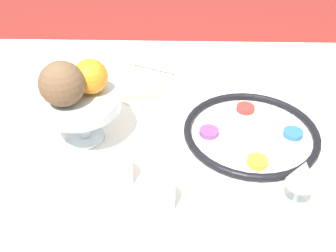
% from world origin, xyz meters
% --- Properties ---
extents(dining_table, '(1.47, 0.95, 0.77)m').
position_xyz_m(dining_table, '(0.00, 0.00, 0.38)').
color(dining_table, white).
rests_on(dining_table, ground_plane).
extents(seder_plate, '(0.36, 0.36, 0.03)m').
position_xyz_m(seder_plate, '(-0.22, 0.10, 0.78)').
color(seder_plate, silver).
rests_on(seder_plate, dining_table).
extents(wine_glass, '(0.06, 0.06, 0.13)m').
position_xyz_m(wine_glass, '(-0.28, 0.33, 0.86)').
color(wine_glass, silver).
rests_on(wine_glass, dining_table).
extents(fruit_stand, '(0.20, 0.20, 0.13)m').
position_xyz_m(fruit_stand, '(0.22, 0.11, 0.87)').
color(fruit_stand, silver).
rests_on(fruit_stand, dining_table).
extents(orange_fruit, '(0.09, 0.09, 0.09)m').
position_xyz_m(orange_fruit, '(0.19, 0.08, 0.94)').
color(orange_fruit, orange).
rests_on(orange_fruit, fruit_stand).
extents(coconut, '(0.11, 0.11, 0.11)m').
position_xyz_m(coconut, '(0.25, 0.13, 0.95)').
color(coconut, brown).
rests_on(coconut, fruit_stand).
extents(bread_plate, '(0.18, 0.18, 0.02)m').
position_xyz_m(bread_plate, '(0.09, -0.13, 0.78)').
color(bread_plate, silver).
rests_on(bread_plate, dining_table).
extents(napkin_roll, '(0.19, 0.12, 0.04)m').
position_xyz_m(napkin_roll, '(0.06, -0.26, 0.79)').
color(napkin_roll, white).
rests_on(napkin_roll, dining_table).
extents(cup_near, '(0.07, 0.07, 0.07)m').
position_xyz_m(cup_near, '(0.01, 0.34, 0.80)').
color(cup_near, silver).
rests_on(cup_near, dining_table).
extents(cup_far, '(0.07, 0.07, 0.07)m').
position_xyz_m(cup_far, '(0.11, 0.27, 0.80)').
color(cup_far, silver).
rests_on(cup_far, dining_table).
extents(spoon, '(0.16, 0.06, 0.01)m').
position_xyz_m(spoon, '(0.04, -0.31, 0.77)').
color(spoon, silver).
rests_on(spoon, dining_table).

